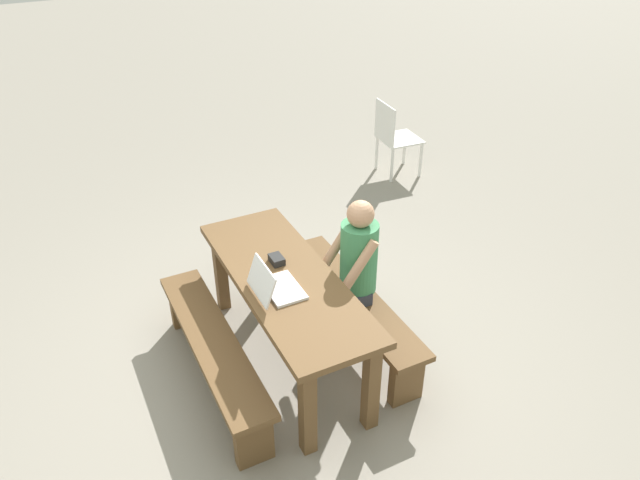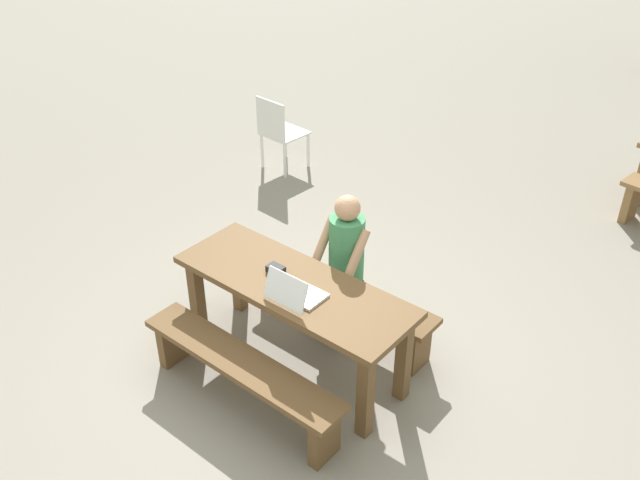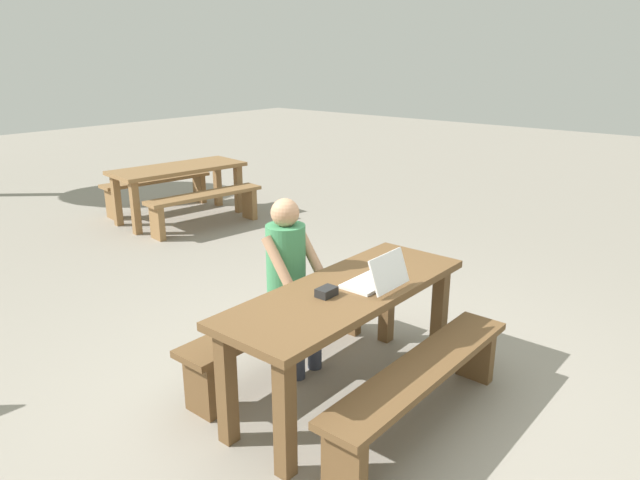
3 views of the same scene
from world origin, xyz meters
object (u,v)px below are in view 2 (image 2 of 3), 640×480
small_pouch (276,269)px  plastic_chair (279,132)px  person_seated (343,260)px  laptop (295,292)px  picnic_table_front (294,297)px

small_pouch → plastic_chair: size_ratio=0.14×
small_pouch → plastic_chair: (-2.13, 2.37, -0.32)m
small_pouch → person_seated: 0.56m
laptop → person_seated: person_seated is taller
picnic_table_front → person_seated: 0.53m
picnic_table_front → plastic_chair: 3.33m
person_seated → small_pouch: bearing=-114.2°
laptop → picnic_table_front: bearing=-45.9°
plastic_chair → person_seated: bearing=145.5°
picnic_table_front → plastic_chair: plastic_chair is taller
picnic_table_front → laptop: laptop is taller
laptop → person_seated: 0.67m
laptop → plastic_chair: (-2.45, 2.52, -0.35)m
laptop → small_pouch: (-0.31, 0.15, -0.03)m
small_pouch → person_seated: person_seated is taller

